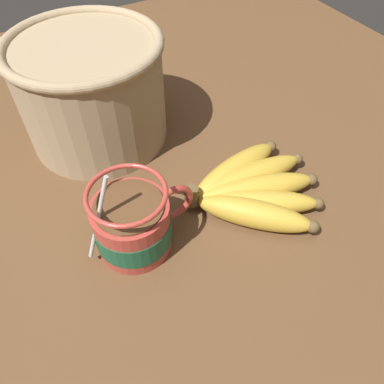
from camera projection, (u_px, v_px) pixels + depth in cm
name	position (u px, v px, depth cm)	size (l,w,h in cm)	color
table	(162.00, 237.00, 51.96)	(139.57, 139.57, 2.55)	brown
coffee_mug	(133.00, 223.00, 46.75)	(14.86, 9.84, 13.84)	#B23D33
banana_bunch	(251.00, 189.00, 53.44)	(20.10, 18.61, 4.34)	brown
woven_basket	(94.00, 89.00, 57.76)	(23.31, 23.31, 16.96)	tan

